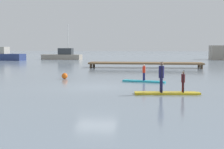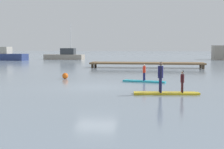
% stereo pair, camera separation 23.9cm
% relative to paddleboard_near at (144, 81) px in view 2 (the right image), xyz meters
% --- Properties ---
extents(ground_plane, '(240.00, 240.00, 0.00)m').
position_rel_paddleboard_near_xyz_m(ground_plane, '(-2.91, -3.09, -0.05)').
color(ground_plane, gray).
extents(paddleboard_near, '(3.08, 1.40, 0.10)m').
position_rel_paddleboard_near_xyz_m(paddleboard_near, '(0.00, 0.00, 0.00)').
color(paddleboard_near, '#1E9EB2').
rests_on(paddleboard_near, ground).
extents(paddler_child_solo, '(0.25, 0.40, 1.17)m').
position_rel_paddleboard_near_xyz_m(paddler_child_solo, '(0.00, 0.01, 0.71)').
color(paddler_child_solo, '#19194C').
rests_on(paddler_child_solo, paddleboard_near).
extents(paddleboard_far, '(3.51, 1.04, 0.10)m').
position_rel_paddleboard_near_xyz_m(paddleboard_far, '(1.32, -5.59, -0.00)').
color(paddleboard_far, gold).
rests_on(paddleboard_far, ground).
extents(paddler_adult, '(0.31, 0.51, 1.64)m').
position_rel_paddleboard_near_xyz_m(paddler_adult, '(1.00, -5.62, 0.97)').
color(paddler_adult, '#19194C').
rests_on(paddler_adult, paddleboard_far).
extents(paddler_child_front, '(0.21, 0.39, 1.19)m').
position_rel_paddleboard_near_xyz_m(paddler_child_front, '(2.15, -5.51, 0.67)').
color(paddler_child_front, '#4C1419').
rests_on(paddler_child_front, paddleboard_far).
extents(fishing_boat_green_midground, '(7.51, 2.71, 6.33)m').
position_rel_paddleboard_near_xyz_m(fishing_boat_green_midground, '(-15.12, 34.14, 0.66)').
color(fishing_boat_green_midground, '#9E9384').
rests_on(fishing_boat_green_midground, ground).
extents(motor_boat_small_navy, '(8.61, 3.74, 7.94)m').
position_rel_paddleboard_near_xyz_m(motor_boat_small_navy, '(-25.01, 30.39, 0.82)').
color(motor_boat_small_navy, navy).
rests_on(motor_boat_small_navy, ground).
extents(floating_dock, '(12.87, 2.56, 0.63)m').
position_rel_paddleboard_near_xyz_m(floating_dock, '(-0.05, 14.24, 0.48)').
color(floating_dock, brown).
rests_on(floating_dock, ground).
extents(mooring_buoy_far, '(0.46, 0.46, 0.46)m').
position_rel_paddleboard_near_xyz_m(mooring_buoy_far, '(-6.10, 1.37, 0.18)').
color(mooring_buoy_far, orange).
rests_on(mooring_buoy_far, ground).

